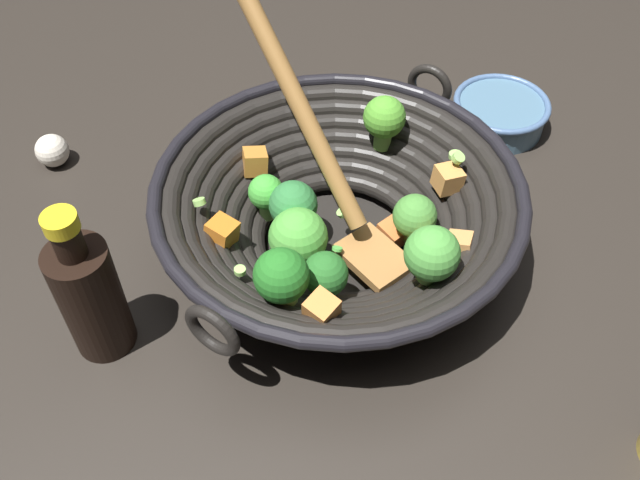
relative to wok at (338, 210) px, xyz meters
The scene contains 5 objects.
ground_plane 0.06m from the wok, 75.28° to the left, with size 4.00×4.00×0.00m, color #28231E.
wok is the anchor object (origin of this frame).
soy_sauce_bottle 0.25m from the wok, 165.34° to the right, with size 0.06×0.06×0.17m.
prep_bowl 0.29m from the wok, 33.71° to the left, with size 0.12×0.12×0.04m.
garlic_bulb 0.36m from the wok, 145.51° to the left, with size 0.04×0.04×0.04m, color silver.
Camera 1 is at (-0.12, -0.47, 0.56)m, focal length 39.11 mm.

